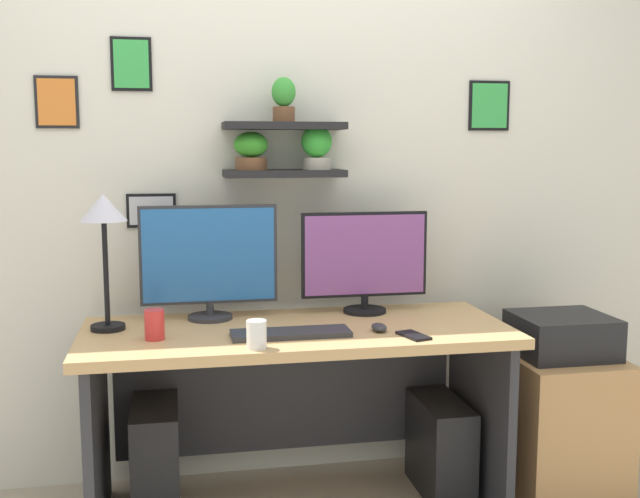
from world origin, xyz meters
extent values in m
cube|color=silver|center=(0.00, 0.44, 1.35)|extent=(4.40, 0.04, 2.70)
cube|color=black|center=(0.00, 0.32, 1.33)|extent=(0.50, 0.20, 0.03)
cube|color=black|center=(0.00, 0.32, 1.53)|extent=(0.50, 0.20, 0.03)
cylinder|color=#B2A899|center=(0.14, 0.32, 1.37)|extent=(0.12, 0.12, 0.05)
ellipsoid|color=green|center=(0.14, 0.32, 1.46)|extent=(0.13, 0.13, 0.13)
cylinder|color=brown|center=(-0.14, 0.32, 1.37)|extent=(0.13, 0.13, 0.05)
ellipsoid|color=#339026|center=(-0.14, 0.32, 1.45)|extent=(0.14, 0.14, 0.10)
cylinder|color=brown|center=(0.00, 0.32, 1.57)|extent=(0.09, 0.09, 0.06)
ellipsoid|color=green|center=(0.00, 0.32, 1.67)|extent=(0.10, 0.10, 0.12)
cube|color=black|center=(-0.91, 0.42, 1.62)|extent=(0.17, 0.02, 0.21)
cube|color=orange|center=(-0.91, 0.41, 1.62)|extent=(0.15, 0.00, 0.19)
cube|color=black|center=(-0.61, 0.42, 1.78)|extent=(0.16, 0.02, 0.22)
cube|color=green|center=(-0.61, 0.41, 1.78)|extent=(0.14, 0.00, 0.19)
cube|color=black|center=(-0.55, 0.42, 1.18)|extent=(0.20, 0.02, 0.14)
cube|color=silver|center=(-0.55, 0.41, 1.18)|extent=(0.18, 0.00, 0.12)
cube|color=black|center=(0.94, 0.42, 1.62)|extent=(0.19, 0.02, 0.22)
cube|color=green|center=(0.94, 0.41, 1.62)|extent=(0.17, 0.00, 0.20)
cube|color=tan|center=(0.00, 0.00, 0.73)|extent=(1.64, 0.68, 0.04)
cube|color=#2D2D33|center=(-0.76, 0.00, 0.35)|extent=(0.04, 0.62, 0.71)
cube|color=#2D2D33|center=(0.76, 0.00, 0.35)|extent=(0.04, 0.62, 0.71)
cube|color=#2D2D33|center=(0.00, 0.30, 0.39)|extent=(1.44, 0.02, 0.50)
cylinder|color=#2D2D33|center=(-0.32, 0.21, 0.76)|extent=(0.18, 0.18, 0.02)
cylinder|color=#2D2D33|center=(-0.32, 0.21, 0.80)|extent=(0.03, 0.03, 0.06)
cube|color=#2D2D33|center=(-0.32, 0.22, 1.01)|extent=(0.55, 0.02, 0.40)
cube|color=#2866B2|center=(-0.32, 0.21, 1.01)|extent=(0.53, 0.00, 0.37)
cylinder|color=black|center=(0.32, 0.21, 0.76)|extent=(0.18, 0.18, 0.02)
cylinder|color=black|center=(0.32, 0.21, 0.80)|extent=(0.03, 0.03, 0.06)
cube|color=black|center=(0.32, 0.22, 1.00)|extent=(0.54, 0.02, 0.36)
cube|color=#8C4C99|center=(0.32, 0.21, 1.00)|extent=(0.51, 0.00, 0.33)
cube|color=#2D2D33|center=(-0.04, -0.13, 0.76)|extent=(0.44, 0.14, 0.02)
ellipsoid|color=#2D2D33|center=(0.30, -0.12, 0.77)|extent=(0.06, 0.09, 0.03)
cylinder|color=black|center=(-0.71, 0.10, 0.76)|extent=(0.13, 0.13, 0.02)
cylinder|color=black|center=(-0.71, 0.10, 0.97)|extent=(0.02, 0.02, 0.40)
cone|color=silver|center=(-0.71, 0.10, 1.22)|extent=(0.17, 0.17, 0.10)
cube|color=black|center=(0.40, -0.22, 0.76)|extent=(0.11, 0.15, 0.01)
cylinder|color=white|center=(-0.19, -0.28, 0.80)|extent=(0.07, 0.07, 0.10)
cylinder|color=red|center=(-0.54, -0.08, 0.81)|extent=(0.07, 0.07, 0.11)
cube|color=tan|center=(1.12, 0.00, 0.29)|extent=(0.44, 0.50, 0.58)
cube|color=black|center=(1.12, 0.00, 0.67)|extent=(0.38, 0.34, 0.17)
cube|color=black|center=(-0.55, 0.09, 0.22)|extent=(0.18, 0.40, 0.44)
cube|color=black|center=(0.61, 0.05, 0.20)|extent=(0.18, 0.40, 0.40)
camera|label=1|loc=(-0.46, -2.82, 1.45)|focal=42.53mm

